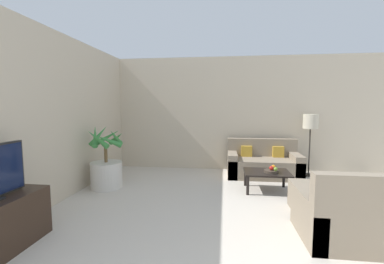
{
  "coord_description": "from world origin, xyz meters",
  "views": [
    {
      "loc": [
        -0.71,
        -0.25,
        1.52
      ],
      "look_at": [
        -1.38,
        5.0,
        1.0
      ],
      "focal_mm": 24.0,
      "sensor_mm": 36.0,
      "label": 1
    }
  ],
  "objects_px": {
    "potted_palm": "(106,168)",
    "coffee_table": "(267,174)",
    "orange_fruit": "(273,167)",
    "ottoman": "(314,197)",
    "apple_red": "(271,168)",
    "apple_green": "(276,169)",
    "floor_lamp": "(311,125)",
    "fruit_bowl": "(271,171)",
    "sofa_loveseat": "(263,164)",
    "armchair": "(340,217)"
  },
  "relations": [
    {
      "from": "armchair",
      "to": "floor_lamp",
      "type": "bearing_deg",
      "value": 79.18
    },
    {
      "from": "floor_lamp",
      "to": "apple_green",
      "type": "xyz_separation_m",
      "value": [
        -0.96,
        -1.31,
        -0.7
      ]
    },
    {
      "from": "orange_fruit",
      "to": "apple_green",
      "type": "bearing_deg",
      "value": -82.19
    },
    {
      "from": "floor_lamp",
      "to": "fruit_bowl",
      "type": "distance_m",
      "value": 1.79
    },
    {
      "from": "potted_palm",
      "to": "floor_lamp",
      "type": "bearing_deg",
      "value": 18.94
    },
    {
      "from": "sofa_loveseat",
      "to": "orange_fruit",
      "type": "xyz_separation_m",
      "value": [
        0.03,
        -1.02,
        0.17
      ]
    },
    {
      "from": "armchair",
      "to": "ottoman",
      "type": "xyz_separation_m",
      "value": [
        -0.0,
        0.84,
        -0.07
      ]
    },
    {
      "from": "floor_lamp",
      "to": "orange_fruit",
      "type": "relative_size",
      "value": 17.11
    },
    {
      "from": "fruit_bowl",
      "to": "coffee_table",
      "type": "bearing_deg",
      "value": 134.14
    },
    {
      "from": "coffee_table",
      "to": "armchair",
      "type": "bearing_deg",
      "value": -72.23
    },
    {
      "from": "floor_lamp",
      "to": "coffee_table",
      "type": "relative_size",
      "value": 1.69
    },
    {
      "from": "coffee_table",
      "to": "apple_green",
      "type": "relative_size",
      "value": 11.78
    },
    {
      "from": "sofa_loveseat",
      "to": "fruit_bowl",
      "type": "xyz_separation_m",
      "value": [
        -0.02,
        -1.09,
        0.11
      ]
    },
    {
      "from": "apple_green",
      "to": "ottoman",
      "type": "distance_m",
      "value": 0.87
    },
    {
      "from": "floor_lamp",
      "to": "ottoman",
      "type": "bearing_deg",
      "value": -105.15
    },
    {
      "from": "apple_red",
      "to": "apple_green",
      "type": "distance_m",
      "value": 0.08
    },
    {
      "from": "floor_lamp",
      "to": "orange_fruit",
      "type": "xyz_separation_m",
      "value": [
        -0.98,
        -1.19,
        -0.69
      ]
    },
    {
      "from": "apple_green",
      "to": "ottoman",
      "type": "relative_size",
      "value": 0.11
    },
    {
      "from": "orange_fruit",
      "to": "ottoman",
      "type": "xyz_separation_m",
      "value": [
        0.43,
        -0.85,
        -0.24
      ]
    },
    {
      "from": "armchair",
      "to": "ottoman",
      "type": "height_order",
      "value": "armchair"
    },
    {
      "from": "fruit_bowl",
      "to": "orange_fruit",
      "type": "distance_m",
      "value": 0.1
    },
    {
      "from": "orange_fruit",
      "to": "ottoman",
      "type": "height_order",
      "value": "orange_fruit"
    },
    {
      "from": "potted_palm",
      "to": "floor_lamp",
      "type": "relative_size",
      "value": 0.88
    },
    {
      "from": "coffee_table",
      "to": "orange_fruit",
      "type": "distance_m",
      "value": 0.17
    },
    {
      "from": "coffee_table",
      "to": "apple_green",
      "type": "distance_m",
      "value": 0.22
    },
    {
      "from": "potted_palm",
      "to": "apple_red",
      "type": "xyz_separation_m",
      "value": [
        3.02,
        0.13,
        0.07
      ]
    },
    {
      "from": "potted_palm",
      "to": "coffee_table",
      "type": "xyz_separation_m",
      "value": [
        2.96,
        0.2,
        -0.06
      ]
    },
    {
      "from": "sofa_loveseat",
      "to": "orange_fruit",
      "type": "bearing_deg",
      "value": -88.29
    },
    {
      "from": "sofa_loveseat",
      "to": "armchair",
      "type": "distance_m",
      "value": 2.75
    },
    {
      "from": "coffee_table",
      "to": "fruit_bowl",
      "type": "height_order",
      "value": "fruit_bowl"
    },
    {
      "from": "apple_green",
      "to": "floor_lamp",
      "type": "bearing_deg",
      "value": 53.62
    },
    {
      "from": "sofa_loveseat",
      "to": "fruit_bowl",
      "type": "bearing_deg",
      "value": -90.91
    },
    {
      "from": "orange_fruit",
      "to": "floor_lamp",
      "type": "bearing_deg",
      "value": 50.49
    },
    {
      "from": "floor_lamp",
      "to": "apple_green",
      "type": "distance_m",
      "value": 1.77
    },
    {
      "from": "ottoman",
      "to": "apple_green",
      "type": "bearing_deg",
      "value": 119.38
    },
    {
      "from": "apple_red",
      "to": "apple_green",
      "type": "relative_size",
      "value": 1.1
    },
    {
      "from": "apple_red",
      "to": "armchair",
      "type": "xyz_separation_m",
      "value": [
        0.48,
        -1.62,
        -0.16
      ]
    },
    {
      "from": "potted_palm",
      "to": "apple_red",
      "type": "height_order",
      "value": "potted_palm"
    },
    {
      "from": "sofa_loveseat",
      "to": "coffee_table",
      "type": "relative_size",
      "value": 1.91
    },
    {
      "from": "sofa_loveseat",
      "to": "apple_green",
      "type": "xyz_separation_m",
      "value": [
        0.05,
        -1.14,
        0.17
      ]
    },
    {
      "from": "potted_palm",
      "to": "apple_green",
      "type": "bearing_deg",
      "value": 1.52
    },
    {
      "from": "floor_lamp",
      "to": "sofa_loveseat",
      "type": "bearing_deg",
      "value": -170.78
    },
    {
      "from": "apple_green",
      "to": "orange_fruit",
      "type": "distance_m",
      "value": 0.12
    },
    {
      "from": "orange_fruit",
      "to": "sofa_loveseat",
      "type": "bearing_deg",
      "value": 91.71
    },
    {
      "from": "fruit_bowl",
      "to": "apple_green",
      "type": "xyz_separation_m",
      "value": [
        0.06,
        -0.06,
        0.06
      ]
    },
    {
      "from": "sofa_loveseat",
      "to": "ottoman",
      "type": "height_order",
      "value": "sofa_loveseat"
    },
    {
      "from": "coffee_table",
      "to": "apple_green",
      "type": "height_order",
      "value": "apple_green"
    },
    {
      "from": "sofa_loveseat",
      "to": "ottoman",
      "type": "bearing_deg",
      "value": -76.26
    },
    {
      "from": "potted_palm",
      "to": "floor_lamp",
      "type": "xyz_separation_m",
      "value": [
        4.05,
        1.39,
        0.76
      ]
    },
    {
      "from": "sofa_loveseat",
      "to": "apple_red",
      "type": "distance_m",
      "value": 1.11
    }
  ]
}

